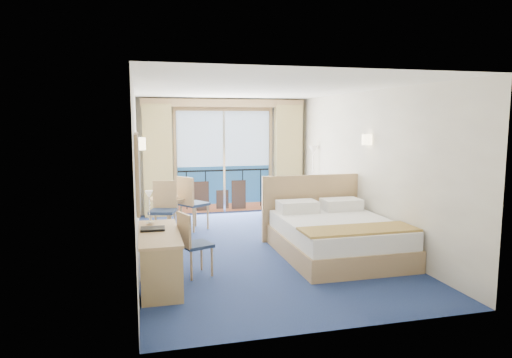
% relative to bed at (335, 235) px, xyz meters
% --- Properties ---
extents(floor, '(6.50, 6.50, 0.00)m').
position_rel_bed_xyz_m(floor, '(-1.11, 0.75, -0.34)').
color(floor, navy).
rests_on(floor, ground).
extents(room_walls, '(4.04, 6.54, 2.72)m').
position_rel_bed_xyz_m(room_walls, '(-1.11, 0.75, 1.44)').
color(room_walls, beige).
rests_on(room_walls, ground).
extents(balcony_door, '(2.36, 0.03, 2.52)m').
position_rel_bed_xyz_m(balcony_door, '(-1.12, 3.97, 0.81)').
color(balcony_door, navy).
rests_on(balcony_door, room_walls).
extents(curtain_left, '(0.65, 0.22, 2.55)m').
position_rel_bed_xyz_m(curtain_left, '(-2.66, 3.82, 0.94)').
color(curtain_left, '#D0BA73').
rests_on(curtain_left, room_walls).
extents(curtain_right, '(0.65, 0.22, 2.55)m').
position_rel_bed_xyz_m(curtain_right, '(0.44, 3.82, 0.94)').
color(curtain_right, '#D0BA73').
rests_on(curtain_right, room_walls).
extents(pelmet, '(3.80, 0.25, 0.18)m').
position_rel_bed_xyz_m(pelmet, '(-1.11, 3.85, 2.24)').
color(pelmet, tan).
rests_on(pelmet, room_walls).
extents(mirror, '(0.05, 1.25, 0.95)m').
position_rel_bed_xyz_m(mirror, '(-3.08, -0.75, 1.21)').
color(mirror, tan).
rests_on(mirror, room_walls).
extents(wall_print, '(0.04, 0.42, 0.52)m').
position_rel_bed_xyz_m(wall_print, '(-3.08, 1.20, 1.26)').
color(wall_print, tan).
rests_on(wall_print, room_walls).
extents(sconce_left, '(0.18, 0.18, 0.18)m').
position_rel_bed_xyz_m(sconce_left, '(-3.05, 0.15, 1.51)').
color(sconce_left, '#FFE6B2').
rests_on(sconce_left, room_walls).
extents(sconce_right, '(0.18, 0.18, 0.18)m').
position_rel_bed_xyz_m(sconce_right, '(0.83, 0.60, 1.51)').
color(sconce_right, '#FFE6B2').
rests_on(sconce_right, room_walls).
extents(bed, '(1.91, 2.27, 1.20)m').
position_rel_bed_xyz_m(bed, '(0.00, 0.00, 0.00)').
color(bed, tan).
rests_on(bed, ground).
extents(nightstand, '(0.43, 0.41, 0.56)m').
position_rel_bed_xyz_m(nightstand, '(0.66, 1.41, -0.06)').
color(nightstand, '#988050').
rests_on(nightstand, ground).
extents(phone, '(0.20, 0.18, 0.08)m').
position_rel_bed_xyz_m(phone, '(0.66, 1.36, 0.26)').
color(phone, beige).
rests_on(phone, nightstand).
extents(armchair, '(1.03, 1.04, 0.71)m').
position_rel_bed_xyz_m(armchair, '(0.49, 2.73, 0.02)').
color(armchair, '#444B53').
rests_on(armchair, ground).
extents(floor_lamp, '(0.22, 0.22, 1.62)m').
position_rel_bed_xyz_m(floor_lamp, '(0.77, 2.99, 0.89)').
color(floor_lamp, silver).
rests_on(floor_lamp, ground).
extents(desk, '(0.53, 1.53, 0.72)m').
position_rel_bed_xyz_m(desk, '(-2.84, -1.07, 0.06)').
color(desk, tan).
rests_on(desk, ground).
extents(desk_chair, '(0.51, 0.51, 0.92)m').
position_rel_bed_xyz_m(desk_chair, '(-2.39, -0.45, 0.18)').
color(desk_chair, '#202F4B').
rests_on(desk_chair, ground).
extents(folder, '(0.33, 0.25, 0.03)m').
position_rel_bed_xyz_m(folder, '(-2.91, -0.52, 0.40)').
color(folder, black).
rests_on(folder, desk).
extents(desk_lamp, '(0.12, 0.12, 0.46)m').
position_rel_bed_xyz_m(desk_lamp, '(-2.94, -0.17, 0.73)').
color(desk_lamp, silver).
rests_on(desk_lamp, desk).
extents(round_table, '(0.73, 0.73, 0.66)m').
position_rel_bed_xyz_m(round_table, '(-2.53, 2.40, 0.16)').
color(round_table, tan).
rests_on(round_table, ground).
extents(table_chair_a, '(0.65, 0.65, 1.08)m').
position_rel_bed_xyz_m(table_chair_a, '(-2.10, 2.29, 0.28)').
color(table_chair_a, '#202F4B').
rests_on(table_chair_a, ground).
extents(table_chair_b, '(0.56, 0.57, 1.05)m').
position_rel_bed_xyz_m(table_chair_b, '(-2.64, 1.89, 0.26)').
color(table_chair_b, '#202F4B').
rests_on(table_chair_b, ground).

